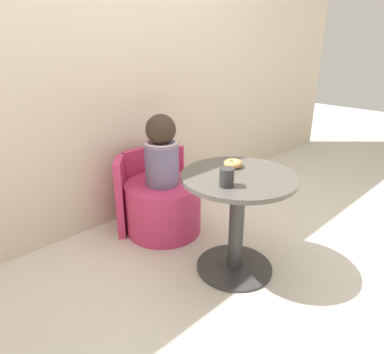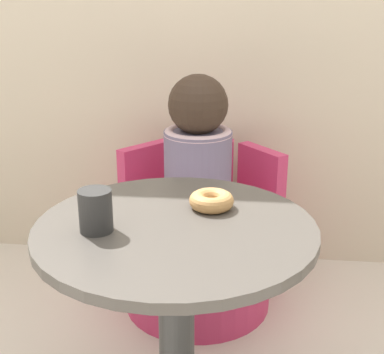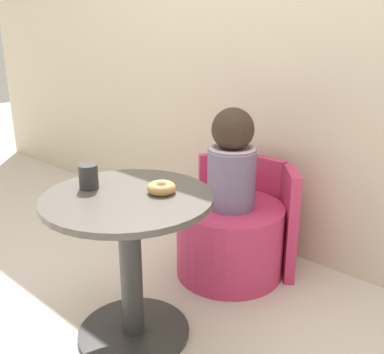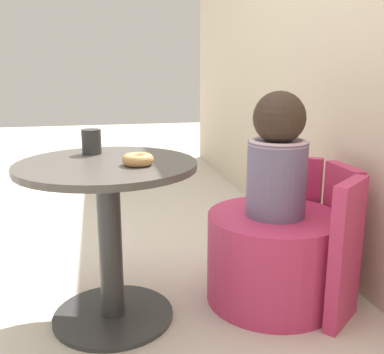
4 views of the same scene
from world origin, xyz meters
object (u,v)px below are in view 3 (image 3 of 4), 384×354
Objects in this scene: tub_chair at (230,240)px; donut at (161,188)px; cup at (88,177)px; child_figure at (232,161)px; round_table at (130,245)px.

tub_chair is 0.72m from donut.
donut is at bearing 32.76° from cup.
tub_chair is 1.10× the size of child_figure.
round_table is 5.91× the size of donut.
donut reaches higher than tub_chair.
cup is (-0.16, -0.71, 0.48)m from tub_chair.
tub_chair is 0.87m from cup.
round_table is 0.69m from child_figure.
donut is 0.29m from cup.
tub_chair is at bearing 98.93° from donut.
round_table is 1.32× the size of child_figure.
round_table reaches higher than tub_chair.
donut is 1.14× the size of cup.
donut is at bearing -81.07° from tub_chair.
tub_chair is 4.92× the size of donut.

